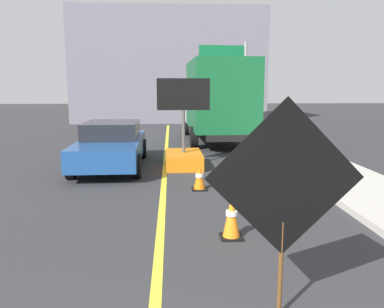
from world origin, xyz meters
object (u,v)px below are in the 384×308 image
Objects in this scene: traffic_cone_near_sign at (232,216)px; arrow_board_trailer at (184,151)px; pickup_car at (111,145)px; traffic_cone_mid_lane at (199,177)px; roadwork_sign at (284,182)px; box_truck at (217,100)px; highway_guide_sign at (232,70)px.

arrow_board_trailer is at bearing 95.74° from traffic_cone_near_sign.
pickup_car is 7.63× the size of traffic_cone_mid_lane.
roadwork_sign reaches higher than traffic_cone_mid_lane.
arrow_board_trailer is 2.23m from pickup_car.
highway_guide_sign is at bearing 74.02° from box_truck.
roadwork_sign reaches higher than pickup_car.
traffic_cone_mid_lane is at bearing 95.59° from traffic_cone_near_sign.
traffic_cone_near_sign is (-2.55, -16.49, -3.06)m from highway_guide_sign.
highway_guide_sign reaches higher than arrow_board_trailer.
box_truck is at bearing 73.30° from arrow_board_trailer.
traffic_cone_near_sign reaches higher than traffic_cone_mid_lane.
traffic_cone_mid_lane is at bearing 95.19° from roadwork_sign.
roadwork_sign is at bearing -93.83° from box_truck.
traffic_cone_mid_lane is (-0.30, 3.04, -0.06)m from traffic_cone_near_sign.
traffic_cone_near_sign is 1.20× the size of traffic_cone_mid_lane.
roadwork_sign is 0.50× the size of pickup_car.
arrow_board_trailer is 11.50m from highway_guide_sign.
roadwork_sign is 13.61m from box_truck.
box_truck is 11.84× the size of traffic_cone_mid_lane.
traffic_cone_mid_lane is (2.51, -2.88, -0.39)m from pickup_car.
traffic_cone_near_sign is (-0.18, 2.18, -1.11)m from roadwork_sign.
traffic_cone_mid_lane is at bearing -84.09° from arrow_board_trailer.
box_truck reaches higher than traffic_cone_near_sign.
arrow_board_trailer is 0.54× the size of highway_guide_sign.
box_truck is (1.67, 5.57, 1.41)m from arrow_board_trailer.
arrow_board_trailer is 4.38× the size of traffic_cone_mid_lane.
highway_guide_sign is (5.35, 10.56, 2.73)m from pickup_car.
arrow_board_trailer is at bearing -2.73° from pickup_car.
arrow_board_trailer is at bearing -106.70° from box_truck.
arrow_board_trailer is 5.98m from box_truck.
pickup_car is 6.56m from traffic_cone_near_sign.
highway_guide_sign is 8.12× the size of traffic_cone_mid_lane.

